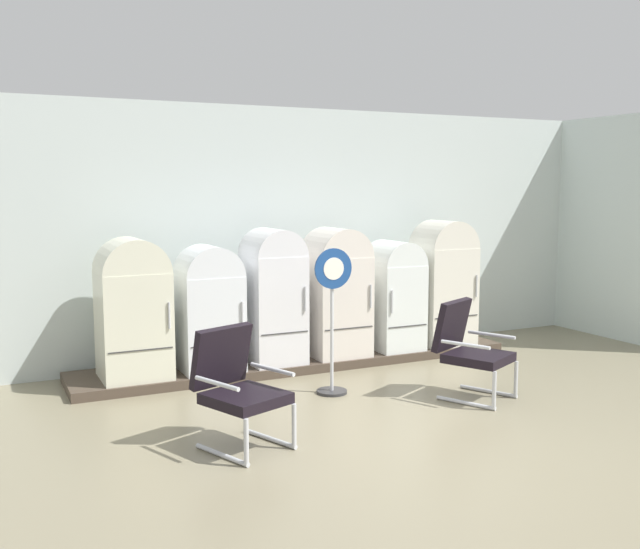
% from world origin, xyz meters
% --- Properties ---
extents(ground, '(12.00, 10.00, 0.05)m').
position_xyz_m(ground, '(0.00, 0.00, -0.03)').
color(ground, gray).
extents(back_wall, '(11.76, 0.12, 3.12)m').
position_xyz_m(back_wall, '(0.00, 3.66, 1.57)').
color(back_wall, silver).
rests_on(back_wall, ground).
extents(side_wall_right, '(0.16, 2.20, 3.12)m').
position_xyz_m(side_wall_right, '(4.66, 2.48, 1.55)').
color(side_wall_right, silver).
rests_on(side_wall_right, ground).
extents(display_plinth, '(5.38, 0.95, 0.11)m').
position_xyz_m(display_plinth, '(0.00, 3.02, 0.05)').
color(display_plinth, '#493C30').
rests_on(display_plinth, ground).
extents(refrigerator_0, '(0.72, 0.71, 1.50)m').
position_xyz_m(refrigerator_0, '(-1.98, 2.93, 0.89)').
color(refrigerator_0, silver).
rests_on(refrigerator_0, display_plinth).
extents(refrigerator_1, '(0.67, 0.65, 1.39)m').
position_xyz_m(refrigerator_1, '(-1.15, 2.90, 0.84)').
color(refrigerator_1, white).
rests_on(refrigerator_1, display_plinth).
extents(refrigerator_2, '(0.61, 0.71, 1.56)m').
position_xyz_m(refrigerator_2, '(-0.37, 2.93, 0.93)').
color(refrigerator_2, white).
rests_on(refrigerator_2, display_plinth).
extents(refrigerator_3, '(0.68, 0.70, 1.55)m').
position_xyz_m(refrigerator_3, '(0.45, 2.92, 0.92)').
color(refrigerator_3, silver).
rests_on(refrigerator_3, display_plinth).
extents(refrigerator_4, '(0.59, 0.68, 1.36)m').
position_xyz_m(refrigerator_4, '(1.26, 2.92, 0.83)').
color(refrigerator_4, white).
rests_on(refrigerator_4, display_plinth).
extents(refrigerator_5, '(0.70, 0.63, 1.61)m').
position_xyz_m(refrigerator_5, '(1.99, 2.89, 0.95)').
color(refrigerator_5, silver).
rests_on(refrigerator_5, display_plinth).
extents(armchair_left, '(0.79, 0.86, 0.99)m').
position_xyz_m(armchair_left, '(-1.58, 0.75, 0.53)').
color(armchair_left, silver).
rests_on(armchair_left, ground).
extents(armchair_right, '(0.82, 0.88, 0.99)m').
position_xyz_m(armchair_right, '(1.01, 1.05, 0.53)').
color(armchair_right, silver).
rests_on(armchair_right, ground).
extents(sign_stand, '(0.42, 0.32, 1.52)m').
position_xyz_m(sign_stand, '(-0.18, 1.77, 0.71)').
color(sign_stand, '#2D2D30').
rests_on(sign_stand, ground).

